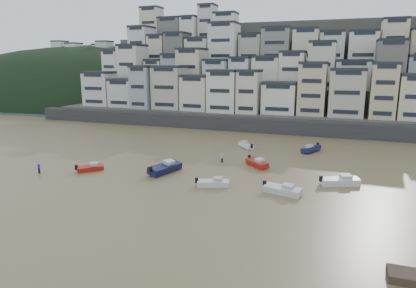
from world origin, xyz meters
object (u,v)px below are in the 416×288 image
at_px(boat_e, 257,162).
at_px(boat_i, 311,148).
at_px(boat_j, 90,167).
at_px(boat_c, 165,167).
at_px(person_blue, 39,168).
at_px(boat_a, 213,182).
at_px(boat_h, 246,145).
at_px(boat_d, 340,180).
at_px(boat_b, 283,189).
at_px(person_pink, 222,158).

relative_size(boat_e, boat_i, 0.98).
distance_m(boat_j, boat_c, 12.40).
bearing_deg(boat_i, person_blue, -27.99).
relative_size(boat_a, boat_c, 0.73).
height_order(boat_e, person_blue, person_blue).
bearing_deg(boat_c, boat_h, -3.53).
distance_m(boat_h, boat_d, 26.56).
distance_m(boat_e, boat_b, 13.73).
bearing_deg(boat_e, boat_b, -17.23).
relative_size(boat_h, person_pink, 2.84).
xyz_separation_m(boat_e, boat_i, (7.71, 14.17, 0.01)).
height_order(boat_d, boat_c, boat_c).
bearing_deg(boat_h, boat_c, 118.21).
distance_m(boat_h, boat_j, 32.04).
bearing_deg(boat_a, boat_d, 3.37).
bearing_deg(boat_b, person_pink, 148.29).
bearing_deg(boat_j, boat_a, -45.75).
height_order(boat_e, boat_i, boat_i).
bearing_deg(boat_d, boat_e, 133.35).
xyz_separation_m(boat_i, boat_j, (-32.77, -26.19, -0.15)).
xyz_separation_m(boat_h, boat_j, (-19.78, -25.20, -0.05)).
bearing_deg(person_blue, boat_b, 5.57).
relative_size(boat_a, boat_j, 1.10).
height_order(boat_e, person_pink, person_pink).
bearing_deg(boat_d, person_blue, 168.81).
distance_m(boat_i, boat_d, 20.62).
xyz_separation_m(boat_i, person_pink, (-14.13, -13.72, 0.10)).
height_order(boat_i, person_blue, person_blue).
xyz_separation_m(boat_b, person_blue, (-38.18, -3.72, 0.11)).
height_order(boat_d, person_blue, person_blue).
height_order(boat_i, boat_a, boat_i).
relative_size(boat_a, person_pink, 2.87).
xyz_separation_m(boat_h, person_blue, (-26.63, -29.12, 0.20)).
height_order(boat_h, person_pink, person_pink).
relative_size(boat_d, boat_b, 1.08).
bearing_deg(boat_a, boat_j, 160.38).
xyz_separation_m(boat_d, person_blue, (-45.39, -10.32, 0.05)).
relative_size(boat_e, boat_a, 1.11).
relative_size(boat_b, person_blue, 3.21).
xyz_separation_m(boat_d, boat_b, (-7.21, -6.59, -0.06)).
xyz_separation_m(boat_j, person_pink, (18.64, 12.47, 0.25)).
bearing_deg(boat_c, boat_a, -95.52).
bearing_deg(boat_h, boat_a, 141.87).
relative_size(boat_d, boat_c, 0.88).
distance_m(boat_d, boat_b, 9.77).
xyz_separation_m(boat_h, boat_b, (11.54, -25.39, 0.09)).
relative_size(boat_h, boat_i, 0.88).
relative_size(boat_d, boat_j, 1.32).
bearing_deg(boat_d, boat_a, 177.85).
distance_m(boat_e, boat_d, 14.61).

